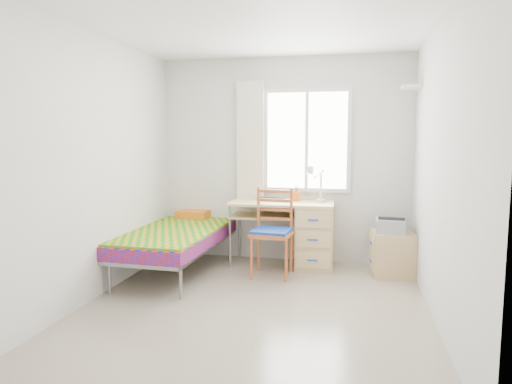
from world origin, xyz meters
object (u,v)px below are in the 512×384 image
Objects in this scene: bed at (180,234)px; desk at (309,232)px; printer at (391,225)px; chair at (273,227)px; cabinet at (392,254)px.

desk is (1.51, 0.44, 0.00)m from bed.
printer is (0.95, -0.14, 0.16)m from desk.
chair reaches higher than bed.
cabinet is at bearing 16.97° from chair.
printer is at bearing -10.02° from desk.
bed reaches higher than desk.
bed reaches higher than printer.
chair is at bearing 2.67° from bed.
chair is at bearing -173.88° from cabinet.
printer is (2.46, 0.29, 0.16)m from bed.
cabinet is (0.98, -0.16, -0.18)m from desk.
desk is at bearing 165.71° from cabinet.
printer is (1.33, 0.28, 0.02)m from chair.
printer is at bearing 148.66° from cabinet.
chair is 2.00× the size of cabinet.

